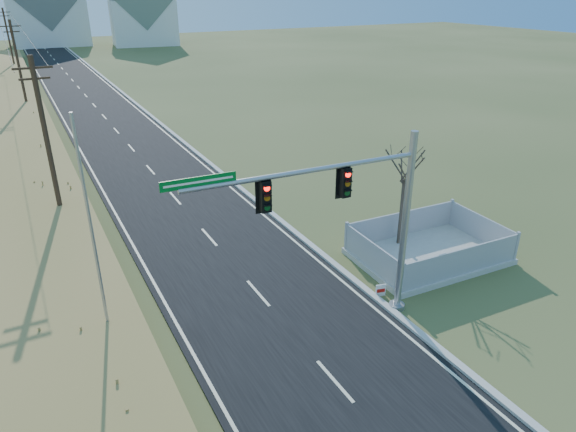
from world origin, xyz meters
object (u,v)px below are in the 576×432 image
object	(u,v)px
flagpole	(98,267)
bare_tree	(406,164)
traffic_signal_mast	(364,215)
open_sign	(381,290)
fence_enclosure	(428,253)

from	to	relation	value
flagpole	bare_tree	distance (m)	14.27
traffic_signal_mast	open_sign	size ratio (longest dim) A/B	16.72
open_sign	bare_tree	distance (m)	6.24
traffic_signal_mast	fence_enclosure	world-z (taller)	traffic_signal_mast
fence_enclosure	bare_tree	size ratio (longest dim) A/B	1.28
flagpole	bare_tree	world-z (taller)	flagpole
fence_enclosure	flagpole	size ratio (longest dim) A/B	0.81
flagpole	traffic_signal_mast	bearing A→B (deg)	-16.46
fence_enclosure	flagpole	bearing A→B (deg)	-178.33
traffic_signal_mast	flagpole	distance (m)	9.30
fence_enclosure	flagpole	xyz separation A→B (m)	(-14.72, 0.11, 3.15)
bare_tree	fence_enclosure	bearing A→B (deg)	-70.26
fence_enclosure	open_sign	size ratio (longest dim) A/B	12.63
traffic_signal_mast	flagpole	bearing A→B (deg)	166.24
bare_tree	open_sign	bearing A→B (deg)	-137.95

